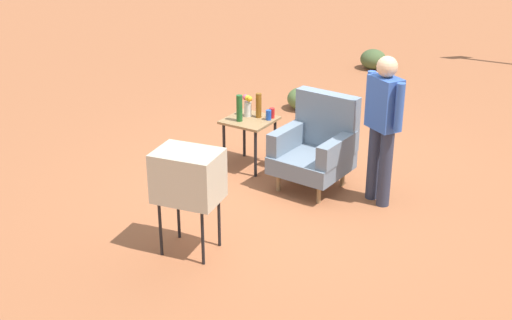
{
  "coord_description": "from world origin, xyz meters",
  "views": [
    {
      "loc": [
        3.43,
        -6.36,
        3.44
      ],
      "look_at": [
        0.02,
        -0.92,
        0.65
      ],
      "focal_mm": 48.22,
      "sensor_mm": 36.0,
      "label": 1
    }
  ],
  "objects_px": {
    "soda_can_blue": "(269,115)",
    "bottle_tall_amber": "(259,105)",
    "armchair": "(316,145)",
    "tv_on_stand": "(188,176)",
    "flower_vase": "(248,105)",
    "side_table": "(250,126)",
    "bottle_wine_green": "(239,108)",
    "person_standing": "(383,121)",
    "soda_can_red": "(272,113)"
  },
  "relations": [
    {
      "from": "armchair",
      "to": "tv_on_stand",
      "type": "relative_size",
      "value": 1.03
    },
    {
      "from": "person_standing",
      "to": "bottle_wine_green",
      "type": "xyz_separation_m",
      "value": [
        -1.77,
        -0.06,
        -0.16
      ]
    },
    {
      "from": "armchair",
      "to": "bottle_wine_green",
      "type": "xyz_separation_m",
      "value": [
        -1.0,
        -0.06,
        0.28
      ]
    },
    {
      "from": "armchair",
      "to": "soda_can_blue",
      "type": "relative_size",
      "value": 8.69
    },
    {
      "from": "soda_can_red",
      "to": "side_table",
      "type": "bearing_deg",
      "value": -139.32
    },
    {
      "from": "armchair",
      "to": "bottle_wine_green",
      "type": "distance_m",
      "value": 1.04
    },
    {
      "from": "side_table",
      "to": "tv_on_stand",
      "type": "distance_m",
      "value": 2.09
    },
    {
      "from": "side_table",
      "to": "soda_can_blue",
      "type": "bearing_deg",
      "value": 24.69
    },
    {
      "from": "soda_can_blue",
      "to": "flower_vase",
      "type": "height_order",
      "value": "flower_vase"
    },
    {
      "from": "soda_can_blue",
      "to": "soda_can_red",
      "type": "bearing_deg",
      "value": 90.84
    },
    {
      "from": "armchair",
      "to": "tv_on_stand",
      "type": "bearing_deg",
      "value": -99.91
    },
    {
      "from": "side_table",
      "to": "soda_can_blue",
      "type": "distance_m",
      "value": 0.27
    },
    {
      "from": "side_table",
      "to": "bottle_wine_green",
      "type": "xyz_separation_m",
      "value": [
        -0.06,
        -0.12,
        0.25
      ]
    },
    {
      "from": "flower_vase",
      "to": "tv_on_stand",
      "type": "bearing_deg",
      "value": -71.94
    },
    {
      "from": "person_standing",
      "to": "bottle_tall_amber",
      "type": "xyz_separation_m",
      "value": [
        -1.65,
        0.17,
        -0.17
      ]
    },
    {
      "from": "soda_can_blue",
      "to": "bottle_tall_amber",
      "type": "xyz_separation_m",
      "value": [
        -0.15,
        0.01,
        0.09
      ]
    },
    {
      "from": "tv_on_stand",
      "to": "side_table",
      "type": "bearing_deg",
      "value": 106.76
    },
    {
      "from": "side_table",
      "to": "bottle_wine_green",
      "type": "height_order",
      "value": "bottle_wine_green"
    },
    {
      "from": "bottle_tall_amber",
      "to": "tv_on_stand",
      "type": "bearing_deg",
      "value": -75.59
    },
    {
      "from": "person_standing",
      "to": "side_table",
      "type": "bearing_deg",
      "value": 177.98
    },
    {
      "from": "tv_on_stand",
      "to": "soda_can_red",
      "type": "relative_size",
      "value": 8.44
    },
    {
      "from": "soda_can_red",
      "to": "flower_vase",
      "type": "relative_size",
      "value": 0.46
    },
    {
      "from": "soda_can_blue",
      "to": "bottle_wine_green",
      "type": "height_order",
      "value": "bottle_wine_green"
    },
    {
      "from": "armchair",
      "to": "person_standing",
      "type": "xyz_separation_m",
      "value": [
        0.77,
        -0.0,
        0.44
      ]
    },
    {
      "from": "bottle_tall_amber",
      "to": "side_table",
      "type": "bearing_deg",
      "value": -118.54
    },
    {
      "from": "soda_can_blue",
      "to": "bottle_tall_amber",
      "type": "relative_size",
      "value": 0.41
    },
    {
      "from": "person_standing",
      "to": "bottle_wine_green",
      "type": "distance_m",
      "value": 1.78
    },
    {
      "from": "bottle_wine_green",
      "to": "flower_vase",
      "type": "xyz_separation_m",
      "value": [
        -0.01,
        0.19,
        -0.01
      ]
    },
    {
      "from": "person_standing",
      "to": "bottle_wine_green",
      "type": "height_order",
      "value": "person_standing"
    },
    {
      "from": "tv_on_stand",
      "to": "soda_can_red",
      "type": "xyz_separation_m",
      "value": [
        -0.39,
        2.16,
        -0.11
      ]
    },
    {
      "from": "person_standing",
      "to": "bottle_tall_amber",
      "type": "distance_m",
      "value": 1.66
    },
    {
      "from": "person_standing",
      "to": "tv_on_stand",
      "type": "bearing_deg",
      "value": -119.88
    },
    {
      "from": "flower_vase",
      "to": "soda_can_blue",
      "type": "bearing_deg",
      "value": 4.53
    },
    {
      "from": "soda_can_blue",
      "to": "side_table",
      "type": "bearing_deg",
      "value": -155.31
    },
    {
      "from": "soda_can_red",
      "to": "bottle_wine_green",
      "type": "relative_size",
      "value": 0.38
    },
    {
      "from": "bottle_wine_green",
      "to": "flower_vase",
      "type": "relative_size",
      "value": 1.21
    },
    {
      "from": "bottle_wine_green",
      "to": "flower_vase",
      "type": "height_order",
      "value": "bottle_wine_green"
    },
    {
      "from": "side_table",
      "to": "flower_vase",
      "type": "distance_m",
      "value": 0.26
    },
    {
      "from": "armchair",
      "to": "side_table",
      "type": "height_order",
      "value": "armchair"
    },
    {
      "from": "person_standing",
      "to": "bottle_tall_amber",
      "type": "bearing_deg",
      "value": 174.11
    },
    {
      "from": "soda_can_blue",
      "to": "person_standing",
      "type": "bearing_deg",
      "value": -5.93
    },
    {
      "from": "side_table",
      "to": "bottle_wine_green",
      "type": "relative_size",
      "value": 1.92
    },
    {
      "from": "tv_on_stand",
      "to": "soda_can_blue",
      "type": "distance_m",
      "value": 2.12
    },
    {
      "from": "bottle_wine_green",
      "to": "bottle_tall_amber",
      "type": "distance_m",
      "value": 0.26
    },
    {
      "from": "side_table",
      "to": "person_standing",
      "type": "height_order",
      "value": "person_standing"
    },
    {
      "from": "soda_can_red",
      "to": "bottle_wine_green",
      "type": "xyz_separation_m",
      "value": [
        -0.27,
        -0.3,
        0.1
      ]
    },
    {
      "from": "tv_on_stand",
      "to": "bottle_wine_green",
      "type": "bearing_deg",
      "value": 109.57
    },
    {
      "from": "armchair",
      "to": "tv_on_stand",
      "type": "xyz_separation_m",
      "value": [
        -0.34,
        -1.93,
        0.28
      ]
    },
    {
      "from": "bottle_tall_amber",
      "to": "bottle_wine_green",
      "type": "bearing_deg",
      "value": -118.33
    },
    {
      "from": "tv_on_stand",
      "to": "bottle_wine_green",
      "type": "relative_size",
      "value": 3.22
    }
  ]
}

